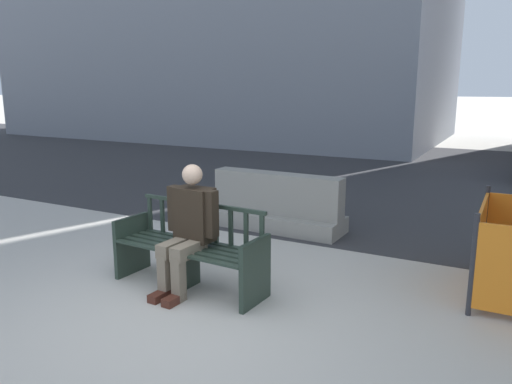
% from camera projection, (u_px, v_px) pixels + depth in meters
% --- Properties ---
extents(ground_plane, '(200.00, 200.00, 0.00)m').
position_uv_depth(ground_plane, '(168.00, 322.00, 4.51)').
color(ground_plane, '#B7B2A8').
extents(street_asphalt, '(120.00, 12.00, 0.01)m').
position_uv_depth(street_asphalt, '(393.00, 174.00, 12.01)').
color(street_asphalt, '#333335').
rests_on(street_asphalt, ground).
extents(street_bench, '(1.72, 0.62, 0.88)m').
position_uv_depth(street_bench, '(190.00, 251.00, 5.23)').
color(street_bench, '#28382D').
rests_on(street_bench, ground).
extents(seated_person, '(0.59, 0.74, 1.31)m').
position_uv_depth(seated_person, '(189.00, 226.00, 5.11)').
color(seated_person, '#2D2319').
rests_on(seated_person, ground).
extents(jersey_barrier_centre, '(2.01, 0.72, 0.84)m').
position_uv_depth(jersey_barrier_centre, '(277.00, 206.00, 7.39)').
color(jersey_barrier_centre, gray).
rests_on(jersey_barrier_centre, ground).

